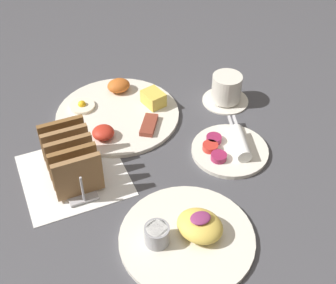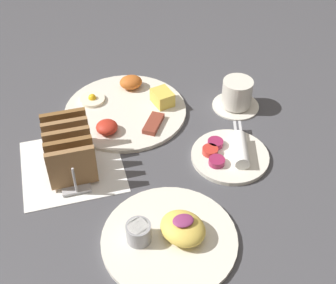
{
  "view_description": "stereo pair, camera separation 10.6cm",
  "coord_description": "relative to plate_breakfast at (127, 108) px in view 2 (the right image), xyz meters",
  "views": [
    {
      "loc": [
        -0.25,
        -0.68,
        0.74
      ],
      "look_at": [
        0.06,
        0.04,
        0.03
      ],
      "focal_mm": 50.0,
      "sensor_mm": 36.0,
      "label": 1
    },
    {
      "loc": [
        -0.15,
        -0.72,
        0.74
      ],
      "look_at": [
        0.06,
        0.04,
        0.03
      ],
      "focal_mm": 50.0,
      "sensor_mm": 36.0,
      "label": 2
    }
  ],
  "objects": [
    {
      "name": "plate_breakfast",
      "position": [
        0.0,
        0.0,
        0.0
      ],
      "size": [
        0.31,
        0.31,
        0.05
      ],
      "color": "silver",
      "rests_on": "ground_plane"
    },
    {
      "name": "napkin_flat",
      "position": [
        -0.16,
        -0.16,
        -0.01
      ],
      "size": [
        0.22,
        0.22,
        0.0
      ],
      "color": "white",
      "rests_on": "ground_plane"
    },
    {
      "name": "ground_plane",
      "position": [
        -0.01,
        -0.21,
        -0.01
      ],
      "size": [
        3.0,
        3.0,
        0.0
      ],
      "primitive_type": "plane",
      "color": "#47474C"
    },
    {
      "name": "toast_rack",
      "position": [
        -0.16,
        -0.16,
        0.04
      ],
      "size": [
        0.1,
        0.18,
        0.1
      ],
      "color": "#B7B7BC",
      "rests_on": "ground_plane"
    },
    {
      "name": "plate_foreground",
      "position": [
        -0.0,
        -0.41,
        0.0
      ],
      "size": [
        0.26,
        0.26,
        0.06
      ],
      "color": "silver",
      "rests_on": "ground_plane"
    },
    {
      "name": "plate_condiments",
      "position": [
        0.19,
        -0.23,
        0.0
      ],
      "size": [
        0.18,
        0.18,
        0.04
      ],
      "color": "silver",
      "rests_on": "ground_plane"
    },
    {
      "name": "coffee_cup",
      "position": [
        0.27,
        -0.05,
        0.03
      ],
      "size": [
        0.12,
        0.12,
        0.08
      ],
      "color": "silver",
      "rests_on": "ground_plane"
    }
  ]
}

